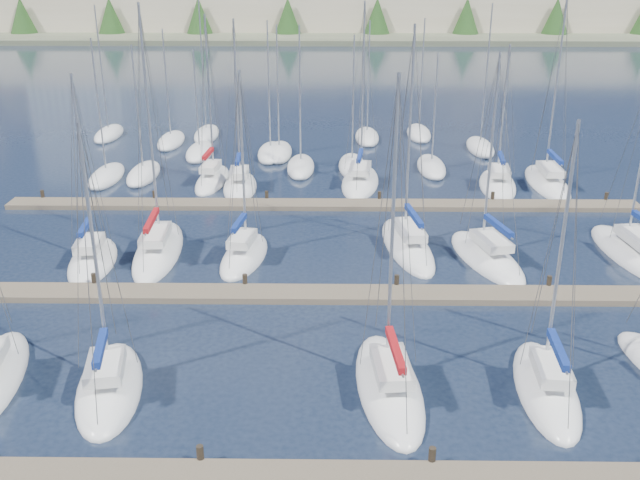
{
  "coord_description": "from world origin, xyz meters",
  "views": [
    {
      "loc": [
        0.39,
        -17.02,
        16.62
      ],
      "look_at": [
        0.0,
        14.0,
        4.0
      ],
      "focal_mm": 40.0,
      "sensor_mm": 36.0,
      "label": 1
    }
  ],
  "objects_px": {
    "sailboat_d": "(389,386)",
    "sailboat_q": "(497,184)",
    "sailboat_o": "(240,186)",
    "sailboat_n": "(212,180)",
    "sailboat_e": "(546,388)",
    "sailboat_k": "(407,245)",
    "sailboat_j": "(244,255)",
    "sailboat_r": "(547,182)",
    "sailboat_c": "(109,387)",
    "sailboat_i": "(158,250)",
    "sailboat_h": "(93,260)",
    "sailboat_m": "(632,253)",
    "sailboat_p": "(360,182)",
    "sailboat_l": "(487,257)"
  },
  "relations": [
    {
      "from": "sailboat_n",
      "to": "sailboat_c",
      "type": "xyz_separation_m",
      "value": [
        0.12,
        -28.2,
        -0.02
      ]
    },
    {
      "from": "sailboat_p",
      "to": "sailboat_h",
      "type": "bearing_deg",
      "value": -129.89
    },
    {
      "from": "sailboat_o",
      "to": "sailboat_j",
      "type": "bearing_deg",
      "value": -85.66
    },
    {
      "from": "sailboat_o",
      "to": "sailboat_q",
      "type": "relative_size",
      "value": 1.16
    },
    {
      "from": "sailboat_o",
      "to": "sailboat_p",
      "type": "xyz_separation_m",
      "value": [
        9.1,
        1.25,
        -0.01
      ]
    },
    {
      "from": "sailboat_r",
      "to": "sailboat_i",
      "type": "xyz_separation_m",
      "value": [
        -26.8,
        -13.66,
        0.0
      ]
    },
    {
      "from": "sailboat_i",
      "to": "sailboat_o",
      "type": "bearing_deg",
      "value": 71.7
    },
    {
      "from": "sailboat_q",
      "to": "sailboat_o",
      "type": "bearing_deg",
      "value": -170.52
    },
    {
      "from": "sailboat_n",
      "to": "sailboat_r",
      "type": "xyz_separation_m",
      "value": [
        25.74,
        -0.32,
        -0.01
      ]
    },
    {
      "from": "sailboat_j",
      "to": "sailboat_c",
      "type": "bearing_deg",
      "value": -98.48
    },
    {
      "from": "sailboat_e",
      "to": "sailboat_o",
      "type": "height_order",
      "value": "sailboat_o"
    },
    {
      "from": "sailboat_r",
      "to": "sailboat_i",
      "type": "bearing_deg",
      "value": -151.88
    },
    {
      "from": "sailboat_m",
      "to": "sailboat_p",
      "type": "height_order",
      "value": "sailboat_p"
    },
    {
      "from": "sailboat_l",
      "to": "sailboat_h",
      "type": "xyz_separation_m",
      "value": [
        -22.68,
        -0.74,
        0.0
      ]
    },
    {
      "from": "sailboat_h",
      "to": "sailboat_i",
      "type": "bearing_deg",
      "value": 17.29
    },
    {
      "from": "sailboat_k",
      "to": "sailboat_q",
      "type": "bearing_deg",
      "value": 48.83
    },
    {
      "from": "sailboat_n",
      "to": "sailboat_m",
      "type": "height_order",
      "value": "sailboat_n"
    },
    {
      "from": "sailboat_i",
      "to": "sailboat_h",
      "type": "bearing_deg",
      "value": -159.63
    },
    {
      "from": "sailboat_k",
      "to": "sailboat_r",
      "type": "xyz_separation_m",
      "value": [
        11.98,
        12.72,
        -0.0
      ]
    },
    {
      "from": "sailboat_m",
      "to": "sailboat_e",
      "type": "relative_size",
      "value": 1.06
    },
    {
      "from": "sailboat_h",
      "to": "sailboat_c",
      "type": "xyz_separation_m",
      "value": [
        4.62,
        -12.72,
        0.0
      ]
    },
    {
      "from": "sailboat_r",
      "to": "sailboat_d",
      "type": "relative_size",
      "value": 1.09
    },
    {
      "from": "sailboat_n",
      "to": "sailboat_o",
      "type": "distance_m",
      "value": 2.79
    },
    {
      "from": "sailboat_d",
      "to": "sailboat_o",
      "type": "relative_size",
      "value": 1.03
    },
    {
      "from": "sailboat_k",
      "to": "sailboat_h",
      "type": "distance_m",
      "value": 18.42
    },
    {
      "from": "sailboat_k",
      "to": "sailboat_c",
      "type": "relative_size",
      "value": 1.16
    },
    {
      "from": "sailboat_m",
      "to": "sailboat_i",
      "type": "height_order",
      "value": "sailboat_i"
    },
    {
      "from": "sailboat_n",
      "to": "sailboat_e",
      "type": "xyz_separation_m",
      "value": [
        17.87,
        -28.04,
        -0.01
      ]
    },
    {
      "from": "sailboat_l",
      "to": "sailboat_o",
      "type": "distance_m",
      "value": 20.63
    },
    {
      "from": "sailboat_l",
      "to": "sailboat_r",
      "type": "bearing_deg",
      "value": 48.69
    },
    {
      "from": "sailboat_m",
      "to": "sailboat_c",
      "type": "distance_m",
      "value": 30.22
    },
    {
      "from": "sailboat_p",
      "to": "sailboat_o",
      "type": "bearing_deg",
      "value": -165.7
    },
    {
      "from": "sailboat_j",
      "to": "sailboat_d",
      "type": "bearing_deg",
      "value": -52.97
    },
    {
      "from": "sailboat_d",
      "to": "sailboat_q",
      "type": "distance_m",
      "value": 29.07
    },
    {
      "from": "sailboat_n",
      "to": "sailboat_r",
      "type": "distance_m",
      "value": 25.74
    },
    {
      "from": "sailboat_o",
      "to": "sailboat_r",
      "type": "bearing_deg",
      "value": -0.4
    },
    {
      "from": "sailboat_e",
      "to": "sailboat_d",
      "type": "height_order",
      "value": "sailboat_d"
    },
    {
      "from": "sailboat_h",
      "to": "sailboat_q",
      "type": "xyz_separation_m",
      "value": [
        26.33,
        14.66,
        -0.01
      ]
    },
    {
      "from": "sailboat_h",
      "to": "sailboat_q",
      "type": "relative_size",
      "value": 1.02
    },
    {
      "from": "sailboat_e",
      "to": "sailboat_q",
      "type": "bearing_deg",
      "value": 85.97
    },
    {
      "from": "sailboat_k",
      "to": "sailboat_p",
      "type": "distance_m",
      "value": 12.97
    },
    {
      "from": "sailboat_o",
      "to": "sailboat_k",
      "type": "bearing_deg",
      "value": -48.54
    },
    {
      "from": "sailboat_n",
      "to": "sailboat_i",
      "type": "height_order",
      "value": "sailboat_i"
    },
    {
      "from": "sailboat_k",
      "to": "sailboat_i",
      "type": "xyz_separation_m",
      "value": [
        -14.82,
        -0.94,
        0.0
      ]
    },
    {
      "from": "sailboat_d",
      "to": "sailboat_j",
      "type": "height_order",
      "value": "sailboat_d"
    },
    {
      "from": "sailboat_r",
      "to": "sailboat_h",
      "type": "bearing_deg",
      "value": -152.28
    },
    {
      "from": "sailboat_m",
      "to": "sailboat_r",
      "type": "bearing_deg",
      "value": 89.03
    },
    {
      "from": "sailboat_e",
      "to": "sailboat_c",
      "type": "xyz_separation_m",
      "value": [
        -17.75,
        -0.16,
        -0.0
      ]
    },
    {
      "from": "sailboat_n",
      "to": "sailboat_i",
      "type": "relative_size",
      "value": 0.89
    },
    {
      "from": "sailboat_l",
      "to": "sailboat_j",
      "type": "height_order",
      "value": "sailboat_l"
    }
  ]
}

